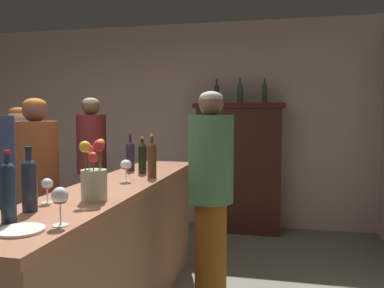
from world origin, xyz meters
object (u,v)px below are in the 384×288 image
(wine_bottle_malbec, at_px, (130,155))
(wine_bottle_rose, at_px, (29,182))
(flower_arrangement, at_px, (94,178))
(display_bottle_center, at_px, (265,92))
(wine_bottle_riesling, at_px, (8,190))
(wine_bottle_syrah, at_px, (142,157))
(display_cabinet, at_px, (239,165))
(wine_glass_rear, at_px, (60,198))
(wine_glass_front, at_px, (126,166))
(wine_glass_mid, at_px, (47,186))
(cheese_plate, at_px, (20,230))
(patron_by_cabinet, at_px, (37,190))
(bar_counter, at_px, (115,255))
(display_bottle_midleft, at_px, (240,92))
(patron_tall, at_px, (92,167))
(wine_bottle_chardonnay, at_px, (152,158))
(patron_redhead, at_px, (20,181))
(bartender, at_px, (211,195))
(display_bottle_left, at_px, (217,93))

(wine_bottle_malbec, height_order, wine_bottle_rose, wine_bottle_malbec)
(flower_arrangement, bearing_deg, display_bottle_center, 74.25)
(wine_bottle_riesling, height_order, wine_bottle_syrah, wine_bottle_riesling)
(display_cabinet, distance_m, wine_bottle_syrah, 2.04)
(display_cabinet, bearing_deg, wine_glass_rear, -97.36)
(display_bottle_center, bearing_deg, display_cabinet, -180.00)
(wine_bottle_malbec, relative_size, wine_glass_front, 2.06)
(wine_bottle_syrah, distance_m, wine_glass_mid, 1.14)
(cheese_plate, xyz_separation_m, patron_by_cabinet, (-0.84, 1.35, -0.12))
(bar_counter, distance_m, flower_arrangement, 0.81)
(bar_counter, xyz_separation_m, display_bottle_midleft, (0.63, 2.45, 1.26))
(bar_counter, relative_size, wine_bottle_rose, 8.37)
(patron_tall, bearing_deg, patron_by_cabinet, -23.24)
(wine_bottle_chardonnay, height_order, display_bottle_midleft, display_bottle_midleft)
(flower_arrangement, relative_size, patron_by_cabinet, 0.21)
(display_bottle_midleft, height_order, patron_redhead, display_bottle_midleft)
(display_cabinet, xyz_separation_m, patron_redhead, (-1.92, -1.68, 0.01))
(bar_counter, height_order, wine_bottle_syrah, wine_bottle_syrah)
(display_bottle_midleft, bearing_deg, bar_counter, -104.36)
(wine_bottle_riesling, xyz_separation_m, patron_by_cabinet, (-0.70, 1.24, -0.27))
(bar_counter, relative_size, wine_bottle_malbec, 8.30)
(wine_glass_rear, xyz_separation_m, display_bottle_center, (0.75, 3.42, 0.64))
(wine_bottle_chardonnay, relative_size, wine_glass_front, 2.10)
(wine_glass_front, height_order, display_bottle_midleft, display_bottle_midleft)
(display_bottle_center, bearing_deg, wine_bottle_malbec, -120.60)
(wine_bottle_rose, bearing_deg, flower_arrangement, 55.35)
(flower_arrangement, xyz_separation_m, bartender, (0.54, 0.73, -0.23))
(wine_bottle_riesling, bearing_deg, bar_counter, 86.00)
(wine_bottle_syrah, distance_m, wine_glass_front, 0.40)
(display_bottle_midleft, bearing_deg, wine_bottle_syrah, -107.55)
(wine_bottle_malbec, relative_size, wine_glass_rear, 1.93)
(wine_bottle_chardonnay, distance_m, patron_redhead, 1.55)
(patron_tall, relative_size, patron_by_cabinet, 1.03)
(display_bottle_left, height_order, patron_tall, display_bottle_left)
(wine_bottle_chardonnay, relative_size, patron_redhead, 0.21)
(bar_counter, bearing_deg, wine_glass_front, 73.66)
(wine_bottle_syrah, bearing_deg, wine_bottle_riesling, -93.34)
(display_bottle_center, height_order, patron_tall, display_bottle_center)
(bar_counter, distance_m, wine_bottle_syrah, 0.83)
(patron_tall, bearing_deg, wine_glass_rear, -3.26)
(wine_glass_rear, bearing_deg, cheese_plate, -134.79)
(wine_glass_front, xyz_separation_m, cheese_plate, (0.03, -1.22, -0.11))
(wine_bottle_malbec, bearing_deg, display_bottle_midleft, 67.08)
(display_cabinet, bearing_deg, wine_bottle_syrah, -107.44)
(wine_bottle_chardonnay, distance_m, wine_bottle_rose, 1.15)
(wine_bottle_rose, relative_size, display_bottle_midleft, 1.01)
(wine_glass_front, height_order, display_bottle_center, display_bottle_center)
(display_cabinet, bearing_deg, wine_bottle_chardonnay, -102.24)
(bartender, bearing_deg, patron_tall, -39.06)
(bar_counter, bearing_deg, wine_bottle_chardonnay, 63.92)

